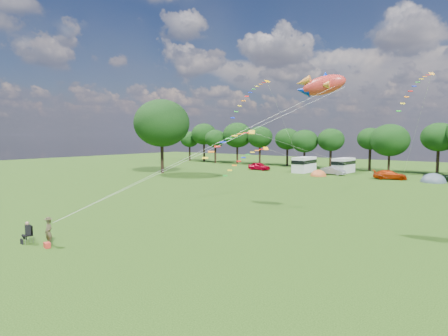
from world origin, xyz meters
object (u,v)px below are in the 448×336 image
Objects in this scene: campervan_c at (344,165)px; fish_kite at (320,85)px; big_tree at (162,123)px; car_c at (390,175)px; kite_flyer at (49,232)px; car_b at (333,171)px; car_d at (441,177)px; tent_orange at (318,176)px; tent_greyblue at (433,182)px; campervan_b at (304,164)px; car_a at (259,166)px; camp_chair at (28,230)px.

campervan_c is 43.09m from fish_kite.
big_tree reaches higher than car_c.
big_tree is at bearing 119.57° from kite_flyer.
car_b is 16.23m from car_d.
tent_greyblue is (16.74, 2.69, -0.00)m from tent_orange.
campervan_b reaches higher than car_b.
car_a is at bearing 69.21° from car_d.
tent_greyblue is at bearing -89.38° from car_a.
fish_kite reaches higher than car_d.
campervan_b is 7.06m from campervan_c.
camp_chair is at bearing -141.50° from fish_kite.
car_b reaches higher than car_d.
campervan_b is at bearing 137.03° from tent_orange.
campervan_c is at bearing 161.19° from tent_greyblue.
car_c is 51.66m from camp_chair.
car_d reaches higher than tent_orange.
tent_greyblue is 53.22m from camp_chair.
big_tree reaches higher than car_d.
car_d is 54.50m from kite_flyer.
camp_chair is (1.75, -48.36, 0.82)m from tent_orange.
campervan_c reaches higher than camp_chair.
car_a is 53.51m from kite_flyer.
campervan_c is (0.15, 4.58, 0.76)m from car_b.
camp_chair reaches higher than tent_orange.
kite_flyer reaches higher than car_a.
campervan_b is at bearing 89.99° from kite_flyer.
campervan_c reaches higher than car_c.
tent_orange is (24.27, 13.02, -9.00)m from big_tree.
car_c is at bearing 72.76° from kite_flyer.
car_a reaches higher than car_b.
big_tree is 44.64m from camp_chair.
car_c is at bearing -90.31° from car_b.
big_tree is 44.82m from tent_greyblue.
fish_kite reaches higher than kite_flyer.
car_b is 0.70× the size of campervan_c.
campervan_c is at bearing 80.52° from tent_orange.
car_c is at bearing -98.68° from campervan_b.
fish_kite is at bearing 46.12° from kite_flyer.
car_d is 16.33m from campervan_c.
car_c is (34.98, 15.53, -8.30)m from big_tree.
car_d is 55.47m from camp_chair.
big_tree is 20.82m from car_a.
tent_orange is 2.10× the size of camp_chair.
car_d is at bearing 23.26° from big_tree.
fish_kite is (11.00, 15.66, 9.85)m from kite_flyer.
camp_chair is (6.58, -52.87, -0.68)m from campervan_b.
kite_flyer is at bearing -51.63° from big_tree.
fish_kite is at bearing -26.38° from big_tree.
car_b is 51.18m from kite_flyer.
big_tree is 27.22m from campervan_b.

